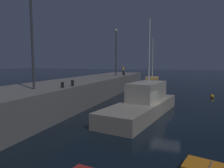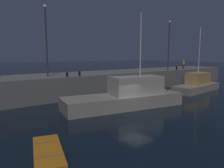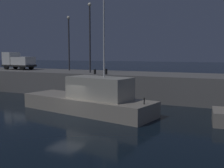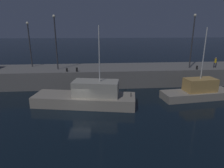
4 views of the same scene
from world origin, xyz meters
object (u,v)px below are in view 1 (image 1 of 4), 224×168
lamp_post_east (32,33)px  fishing_boat_blue (143,103)px  fishing_trawler_red (152,88)px  dockworker (123,70)px  lamp_post_central (116,49)px  bollard_west (73,83)px  bollard_east (62,85)px  mooring_buoy_near (212,96)px  bollard_central (124,74)px

lamp_post_east → fishing_boat_blue: bearing=-60.3°
fishing_trawler_red → dockworker: size_ratio=5.78×
lamp_post_central → bollard_west: lamp_post_central is taller
bollard_east → lamp_post_central: bearing=3.3°
dockworker → mooring_buoy_near: bearing=-116.9°
mooring_buoy_near → bollard_east: bearing=137.8°
mooring_buoy_near → bollard_east: size_ratio=0.99×
fishing_boat_blue → lamp_post_east: lamp_post_east is taller
bollard_east → bollard_west: bearing=-7.3°
lamp_post_east → bollard_east: size_ratio=15.88×
fishing_trawler_red → mooring_buoy_near: fishing_trawler_red is taller
lamp_post_east → bollard_central: lamp_post_east is taller
lamp_post_central → bollard_west: bearing=-175.8°
lamp_post_east → dockworker: bearing=-1.9°
bollard_west → bollard_east: bollard_west is taller
dockworker → bollard_west: bearing=-177.0°
lamp_post_east → bollard_west: (3.23, -2.06, -4.57)m
mooring_buoy_near → bollard_east: 22.41m
fishing_boat_blue → fishing_trawler_red: bearing=4.6°
mooring_buoy_near → lamp_post_east: bearing=137.3°
fishing_boat_blue → bollard_east: 8.06m
lamp_post_central → bollard_central: bearing=-67.7°
mooring_buoy_near → bollard_central: bollard_central is taller
fishing_trawler_red → bollard_east: (-18.26, 5.85, 2.05)m
fishing_boat_blue → lamp_post_east: bearing=119.7°
lamp_post_central → bollard_central: (0.59, -1.43, -4.68)m
lamp_post_east → bollard_east: bearing=-47.9°
fishing_trawler_red → lamp_post_central: 9.94m
fishing_trawler_red → lamp_post_east: lamp_post_east is taller
lamp_post_east → dockworker: (26.26, -0.86, -3.90)m
mooring_buoy_near → bollard_central: size_ratio=0.87×
dockworker → bollard_central: (-3.81, -1.26, -0.68)m
fishing_trawler_red → fishing_boat_blue: 14.90m
dockworker → bollard_central: dockworker is taller
fishing_boat_blue → bollard_central: size_ratio=21.47×
lamp_post_east → bollard_west: bearing=-32.6°
fishing_boat_blue → mooring_buoy_near: bearing=-31.0°
fishing_boat_blue → mooring_buoy_near: fishing_boat_blue is taller
fishing_trawler_red → lamp_post_central: bearing=74.7°
lamp_post_east → bollard_central: size_ratio=13.94×
lamp_post_central → bollard_west: size_ratio=13.74×
fishing_boat_blue → lamp_post_central: 19.82m
bollard_central → bollard_east: (-20.76, 0.26, -0.04)m
bollard_central → fishing_trawler_red: bearing=-114.1°
fishing_boat_blue → lamp_post_central: lamp_post_central is taller
lamp_post_central → dockworker: (4.40, -0.17, -4.00)m
dockworker → bollard_east: bearing=-177.7°
lamp_post_central → bollard_east: (-20.18, -1.17, -4.71)m
fishing_boat_blue → lamp_post_central: size_ratio=1.51×
bollard_west → bollard_east: (-1.54, 0.20, -0.05)m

